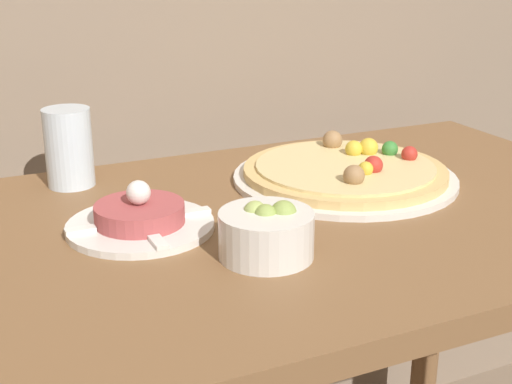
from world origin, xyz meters
The scene contains 5 objects.
dining_table centered at (0.00, 0.34, 0.66)m, with size 1.24×0.69×0.78m.
pizza_plate centered at (0.20, 0.44, 0.80)m, with size 0.36×0.36×0.06m.
tartare_plate centered at (-0.17, 0.37, 0.80)m, with size 0.20×0.20×0.07m.
small_bowl centered at (-0.05, 0.22, 0.81)m, with size 0.12×0.12×0.07m.
drinking_glass centered at (-0.22, 0.60, 0.84)m, with size 0.07×0.07×0.13m.
Camera 1 is at (-0.40, -0.51, 1.16)m, focal length 50.00 mm.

